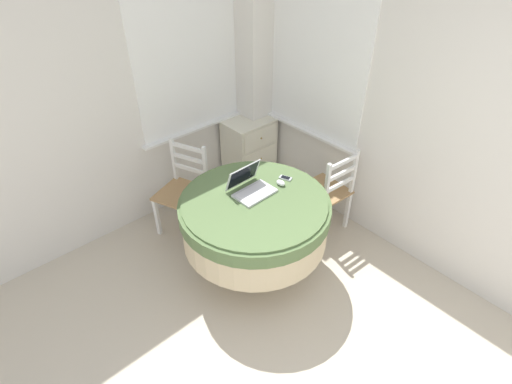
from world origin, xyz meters
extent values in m
cube|color=silver|center=(-0.09, 3.03, 1.27)|extent=(4.22, 0.06, 2.55)
cube|color=white|center=(1.19, 2.99, 1.49)|extent=(1.10, 0.01, 1.42)
cube|color=white|center=(1.19, 2.96, 0.77)|extent=(1.18, 0.07, 0.02)
cube|color=silver|center=(2.05, 0.60, 1.27)|extent=(0.06, 4.80, 2.55)
cube|color=white|center=(2.02, 2.17, 1.49)|extent=(0.01, 1.10, 1.42)
cube|color=white|center=(1.99, 2.17, 0.77)|extent=(0.07, 1.18, 0.02)
cube|color=silver|center=(1.88, 2.86, 1.27)|extent=(0.28, 0.28, 2.55)
cylinder|color=#4C3D2D|center=(0.85, 1.70, 0.01)|extent=(0.36, 0.36, 0.03)
cylinder|color=#4C3D2D|center=(0.85, 1.70, 0.39)|extent=(0.11, 0.11, 0.72)
cylinder|color=beige|center=(0.85, 1.70, 0.57)|extent=(1.16, 1.16, 0.36)
cylinder|color=#567042|center=(0.85, 1.70, 0.69)|extent=(1.19, 1.19, 0.11)
cylinder|color=#567042|center=(0.85, 1.70, 0.76)|extent=(1.13, 1.13, 0.02)
cube|color=silver|center=(0.90, 1.75, 0.77)|extent=(0.32, 0.21, 0.02)
cube|color=silver|center=(0.90, 1.77, 0.78)|extent=(0.28, 0.13, 0.00)
cube|color=silver|center=(0.90, 1.89, 0.88)|extent=(0.32, 0.08, 0.19)
cube|color=black|center=(0.90, 1.88, 0.88)|extent=(0.29, 0.07, 0.17)
ellipsoid|color=white|center=(1.14, 1.71, 0.79)|extent=(0.05, 0.08, 0.04)
cube|color=#B2B7BC|center=(1.24, 1.74, 0.77)|extent=(0.09, 0.12, 0.01)
cube|color=black|center=(1.24, 1.74, 0.78)|extent=(0.07, 0.08, 0.00)
cube|color=#A87F51|center=(0.70, 2.56, 0.42)|extent=(0.53, 0.53, 0.02)
cube|color=white|center=(0.47, 2.66, 0.21)|extent=(0.04, 0.04, 0.41)
cube|color=white|center=(0.60, 2.33, 0.21)|extent=(0.04, 0.04, 0.41)
cube|color=white|center=(0.81, 2.79, 0.21)|extent=(0.04, 0.04, 0.41)
cube|color=white|center=(0.93, 2.46, 0.21)|extent=(0.04, 0.04, 0.41)
cube|color=white|center=(0.81, 2.79, 0.65)|extent=(0.04, 0.04, 0.44)
cube|color=white|center=(0.93, 2.46, 0.65)|extent=(0.04, 0.04, 0.44)
cube|color=white|center=(0.87, 2.63, 0.82)|extent=(0.15, 0.34, 0.04)
cube|color=white|center=(0.87, 2.63, 0.71)|extent=(0.15, 0.34, 0.04)
cube|color=white|center=(0.87, 2.63, 0.59)|extent=(0.15, 0.34, 0.04)
cube|color=#A87F51|center=(1.73, 1.71, 0.42)|extent=(0.43, 0.43, 0.02)
cube|color=white|center=(1.91, 1.87, 0.21)|extent=(0.04, 0.04, 0.41)
cube|color=white|center=(1.56, 1.90, 0.21)|extent=(0.04, 0.04, 0.41)
cube|color=white|center=(1.89, 1.52, 0.21)|extent=(0.04, 0.04, 0.41)
cube|color=white|center=(1.54, 1.54, 0.21)|extent=(0.04, 0.04, 0.41)
cube|color=white|center=(1.89, 1.52, 0.65)|extent=(0.03, 0.03, 0.44)
cube|color=white|center=(1.54, 1.54, 0.65)|extent=(0.03, 0.03, 0.44)
cube|color=white|center=(1.72, 1.53, 0.82)|extent=(0.35, 0.04, 0.04)
cube|color=white|center=(1.72, 1.53, 0.71)|extent=(0.35, 0.04, 0.04)
cube|color=white|center=(1.72, 1.53, 0.59)|extent=(0.35, 0.04, 0.04)
cube|color=silver|center=(1.73, 2.77, 0.37)|extent=(0.51, 0.37, 0.74)
cube|color=silver|center=(1.73, 2.77, 0.75)|extent=(0.53, 0.39, 0.02)
cube|color=white|center=(1.73, 2.59, 0.62)|extent=(0.44, 0.01, 0.21)
sphere|color=olive|center=(1.73, 2.58, 0.62)|extent=(0.02, 0.02, 0.02)
cube|color=white|center=(1.73, 2.59, 0.37)|extent=(0.44, 0.01, 0.21)
sphere|color=olive|center=(1.73, 2.58, 0.37)|extent=(0.02, 0.02, 0.02)
cube|color=white|center=(1.73, 2.59, 0.12)|extent=(0.44, 0.01, 0.21)
sphere|color=olive|center=(1.73, 2.58, 0.12)|extent=(0.02, 0.02, 0.02)
camera|label=1|loc=(-0.77, -0.11, 2.64)|focal=28.00mm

